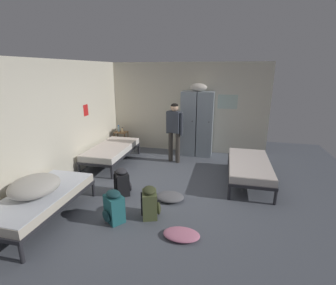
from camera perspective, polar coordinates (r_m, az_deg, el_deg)
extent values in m
plane|color=#565B66|center=(5.38, -0.66, -10.55)|extent=(8.54, 8.54, 0.00)
cube|color=beige|center=(7.52, 4.28, 7.87)|extent=(4.70, 0.06, 2.64)
cube|color=beige|center=(5.91, -23.15, 4.21)|extent=(0.06, 5.34, 2.64)
cube|color=#B7CCBC|center=(7.37, 13.51, 9.07)|extent=(0.55, 0.01, 0.40)
cube|color=red|center=(6.63, -18.33, 7.04)|extent=(0.01, 0.20, 0.28)
cube|color=#8C99A3|center=(7.27, 4.88, 4.37)|extent=(0.44, 0.52, 1.85)
cylinder|color=black|center=(6.96, 5.56, 4.86)|extent=(0.02, 0.03, 0.02)
cube|color=#8C99A3|center=(7.22, 8.50, 4.17)|extent=(0.44, 0.52, 1.85)
cylinder|color=black|center=(6.92, 9.35, 4.65)|extent=(0.02, 0.03, 0.02)
ellipsoid|color=beige|center=(7.10, 6.97, 12.46)|extent=(0.48, 0.36, 0.22)
cylinder|color=brown|center=(7.90, -12.19, 0.17)|extent=(0.03, 0.03, 0.55)
cylinder|color=brown|center=(7.76, -9.85, 0.00)|extent=(0.03, 0.03, 0.55)
cylinder|color=brown|center=(8.13, -11.39, 0.69)|extent=(0.03, 0.03, 0.55)
cylinder|color=brown|center=(8.00, -9.10, 0.54)|extent=(0.03, 0.03, 0.55)
cube|color=brown|center=(7.97, -10.61, -0.21)|extent=(0.38, 0.30, 0.02)
cube|color=brown|center=(7.87, -10.75, 2.35)|extent=(0.38, 0.30, 0.02)
cylinder|color=#28282D|center=(4.02, -30.55, -21.09)|extent=(0.06, 0.06, 0.28)
cylinder|color=#28282D|center=(5.70, -24.18, -8.92)|extent=(0.06, 0.06, 0.28)
cylinder|color=#28282D|center=(5.25, -16.73, -10.29)|extent=(0.06, 0.06, 0.28)
cube|color=#28282D|center=(4.75, -27.00, -12.19)|extent=(0.90, 1.90, 0.06)
cube|color=beige|center=(4.70, -27.16, -11.12)|extent=(0.87, 1.84, 0.14)
cube|color=silver|center=(4.67, -27.28, -10.30)|extent=(0.86, 1.82, 0.01)
cylinder|color=#28282D|center=(6.82, 20.91, -4.41)|extent=(0.06, 0.06, 0.28)
cylinder|color=#28282D|center=(6.74, 13.83, -3.99)|extent=(0.06, 0.06, 0.28)
cylinder|color=#28282D|center=(5.15, 23.40, -11.57)|extent=(0.06, 0.06, 0.28)
cylinder|color=#28282D|center=(5.05, 13.84, -11.17)|extent=(0.06, 0.06, 0.28)
cube|color=#28282D|center=(5.85, 18.08, -5.77)|extent=(0.90, 1.90, 0.06)
cube|color=silver|center=(5.81, 18.16, -4.86)|extent=(0.87, 1.84, 0.14)
cube|color=silver|center=(5.79, 18.23, -4.17)|extent=(0.86, 1.82, 0.01)
cylinder|color=#28282D|center=(6.31, -19.70, -5.95)|extent=(0.06, 0.06, 0.28)
cylinder|color=#28282D|center=(5.91, -12.77, -6.89)|extent=(0.06, 0.06, 0.28)
cylinder|color=#28282D|center=(7.81, -12.53, -1.06)|extent=(0.06, 0.06, 0.28)
cylinder|color=#28282D|center=(7.50, -6.72, -1.53)|extent=(0.06, 0.06, 0.28)
cube|color=#28282D|center=(6.80, -12.72, -2.23)|extent=(0.90, 1.90, 0.06)
cube|color=silver|center=(6.77, -12.78, -1.42)|extent=(0.87, 1.84, 0.14)
cube|color=silver|center=(6.75, -12.82, -0.82)|extent=(0.86, 1.82, 0.01)
ellipsoid|color=#B7B2A8|center=(4.61, -28.28, -8.74)|extent=(0.75, 0.82, 0.29)
cylinder|color=#3D3833|center=(6.68, 2.25, -1.22)|extent=(0.12, 0.12, 0.83)
cylinder|color=#3D3833|center=(6.79, 0.63, -0.91)|extent=(0.12, 0.12, 0.83)
cube|color=#333842|center=(6.55, 1.47, 4.76)|extent=(0.39, 0.30, 0.57)
cylinder|color=#333842|center=(6.46, 3.09, 4.20)|extent=(0.08, 0.08, 0.59)
cylinder|color=#333842|center=(6.67, -0.10, 4.62)|extent=(0.08, 0.08, 0.59)
sphere|color=#DBAD89|center=(6.49, 1.50, 8.04)|extent=(0.20, 0.20, 0.20)
ellipsoid|color=black|center=(6.48, 1.50, 8.48)|extent=(0.19, 0.19, 0.11)
cylinder|color=#B2DBEA|center=(7.90, -11.26, 3.10)|extent=(0.06, 0.06, 0.17)
cylinder|color=#2666B2|center=(7.87, -11.30, 3.83)|extent=(0.04, 0.04, 0.03)
cylinder|color=beige|center=(7.79, -10.42, 2.81)|extent=(0.06, 0.06, 0.14)
cylinder|color=black|center=(7.77, -10.45, 3.40)|extent=(0.03, 0.03, 0.03)
cube|color=#23666B|center=(4.34, -12.21, -14.60)|extent=(0.40, 0.39, 0.46)
ellipsoid|color=#193D42|center=(4.33, -13.98, -16.08)|extent=(0.24, 0.21, 0.20)
ellipsoid|color=#193D42|center=(4.21, -12.44, -11.45)|extent=(0.36, 0.35, 0.10)
cube|color=black|center=(4.45, -11.16, -13.37)|extent=(0.05, 0.05, 0.32)
cube|color=black|center=(4.31, -10.04, -14.34)|extent=(0.05, 0.05, 0.32)
cube|color=#566038|center=(4.37, -4.23, -13.99)|extent=(0.33, 0.38, 0.46)
ellipsoid|color=#383D23|center=(4.42, -2.20, -14.83)|extent=(0.16, 0.25, 0.20)
ellipsoid|color=#383D23|center=(4.24, -4.31, -10.84)|extent=(0.30, 0.34, 0.10)
cube|color=black|center=(4.29, -6.05, -14.38)|extent=(0.04, 0.06, 0.32)
cube|color=black|center=(4.44, -6.07, -13.21)|extent=(0.04, 0.06, 0.32)
cube|color=black|center=(5.16, -10.50, -9.26)|extent=(0.38, 0.40, 0.46)
ellipsoid|color=#2D2D33|center=(5.22, -8.81, -9.85)|extent=(0.20, 0.24, 0.20)
ellipsoid|color=#2D2D33|center=(5.04, -10.66, -6.49)|extent=(0.34, 0.36, 0.10)
cube|color=black|center=(5.05, -11.82, -9.64)|extent=(0.05, 0.05, 0.32)
cube|color=black|center=(5.20, -12.18, -8.83)|extent=(0.05, 0.05, 0.32)
ellipsoid|color=pink|center=(4.01, 3.11, -20.32)|extent=(0.56, 0.37, 0.09)
ellipsoid|color=slate|center=(4.95, 0.41, -12.34)|extent=(0.55, 0.44, 0.12)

